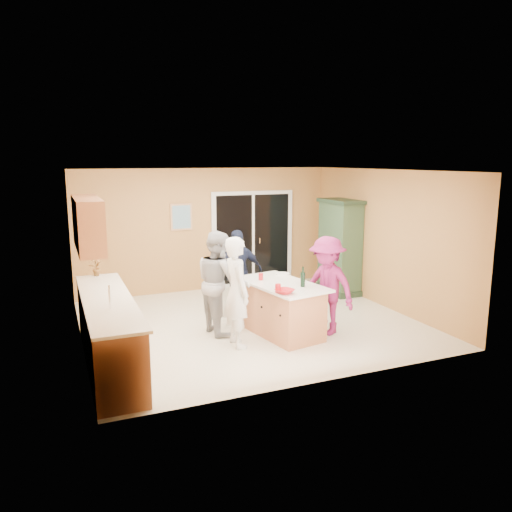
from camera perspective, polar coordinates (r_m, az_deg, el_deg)
name	(u,v)px	position (r m, az deg, el deg)	size (l,w,h in m)	color
floor	(250,323)	(8.70, -0.67, -7.64)	(5.50, 5.50, 0.00)	silver
ceiling	(250,171)	(8.24, -0.71, 9.74)	(5.50, 5.00, 0.10)	silver
wall_back	(207,230)	(10.71, -5.65, 3.00)	(5.50, 0.10, 2.60)	#DFAF5B
wall_front	(326,282)	(6.17, 7.95, -3.01)	(5.50, 0.10, 2.60)	#DFAF5B
wall_left	(77,262)	(7.81, -19.79, -0.60)	(0.10, 5.00, 2.60)	#DFAF5B
wall_right	(385,239)	(9.72, 14.56, 1.88)	(0.10, 5.00, 2.60)	#DFAF5B
left_cabinet_run	(109,336)	(7.03, -16.41, -8.74)	(0.65, 3.05, 1.24)	#B26B45
upper_cabinets	(88,224)	(7.53, -18.67, 3.50)	(0.35, 1.60, 0.75)	#B26B45
sliding_door	(253,239)	(11.06, -0.36, 2.00)	(1.90, 0.07, 2.10)	silver
framed_picture	(181,217)	(10.50, -8.53, 4.43)	(0.46, 0.04, 0.56)	tan
kitchen_island	(281,310)	(8.08, 2.88, -6.18)	(1.14, 1.73, 0.84)	#B26B45
green_hutch	(340,248)	(10.58, 9.55, 0.94)	(0.57, 1.07, 1.97)	#203422
woman_white	(237,292)	(7.45, -2.19, -4.14)	(0.61, 0.40, 1.67)	silver
woman_grey	(218,282)	(8.08, -4.33, -2.97)	(0.81, 0.63, 1.67)	#A6A6A9
woman_navy	(238,272)	(9.04, -2.02, -1.85)	(0.90, 0.38, 1.54)	#1B263C
woman_magenta	(327,286)	(8.07, 8.11, -3.37)	(1.03, 0.59, 1.59)	#841C4D
serving_bowl	(285,291)	(7.35, 3.30, -4.05)	(0.27, 0.27, 0.07)	#AD1319
tulip_vase	(96,264)	(8.37, -17.86, -0.89)	(0.20, 0.14, 0.39)	#A11012
tumbler_near	(278,288)	(7.40, 2.53, -3.69)	(0.09, 0.09, 0.13)	#AD1319
tumbler_far	(261,277)	(8.14, 0.55, -2.38)	(0.08, 0.08, 0.11)	#AD1319
wine_bottle	(303,279)	(7.74, 5.37, -2.63)	(0.07, 0.07, 0.31)	black
white_plate	(282,274)	(8.56, 3.04, -2.04)	(0.25, 0.25, 0.02)	white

